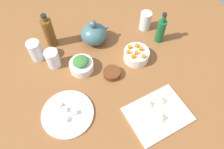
{
  "coord_description": "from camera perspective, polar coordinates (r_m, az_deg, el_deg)",
  "views": [
    {
      "loc": [
        -24.09,
        -56.88,
        100.73
      ],
      "look_at": [
        0.0,
        0.0,
        8.0
      ],
      "focal_mm": 34.68,
      "sensor_mm": 36.0,
      "label": 1
    }
  ],
  "objects": [
    {
      "name": "tabletop",
      "position": [
        1.17,
        0.0,
        -1.77
      ],
      "size": [
        190.0,
        190.0,
        3.0
      ],
      "primitive_type": "cube",
      "color": "brown",
      "rests_on": "ground"
    },
    {
      "name": "cutting_board",
      "position": [
        1.08,
        12.0,
        -10.17
      ],
      "size": [
        30.93,
        24.82,
        1.0
      ],
      "primitive_type": "cube",
      "rotation": [
        0.0,
        0.0,
        0.1
      ],
      "color": "beige",
      "rests_on": "tabletop"
    },
    {
      "name": "plate_tofu",
      "position": [
        1.08,
        -11.6,
        -10.07
      ],
      "size": [
        25.16,
        25.16,
        1.2
      ],
      "primitive_type": "cylinder",
      "color": "white",
      "rests_on": "tabletop"
    },
    {
      "name": "bowl_greens",
      "position": [
        1.19,
        -8.02,
        2.22
      ],
      "size": [
        12.96,
        12.96,
        5.36
      ],
      "primitive_type": "cylinder",
      "color": "white",
      "rests_on": "tabletop"
    },
    {
      "name": "bowl_carrots",
      "position": [
        1.22,
        6.42,
        5.09
      ],
      "size": [
        14.2,
        14.2,
        6.04
      ],
      "primitive_type": "cylinder",
      "color": "white",
      "rests_on": "tabletop"
    },
    {
      "name": "bowl_small_side",
      "position": [
        1.16,
        -0.01,
        0.36
      ],
      "size": [
        9.26,
        9.26,
        3.3
      ],
      "primitive_type": "cylinder",
      "color": "#613015",
      "rests_on": "tabletop"
    },
    {
      "name": "teapot",
      "position": [
        1.28,
        -4.8,
        10.65
      ],
      "size": [
        16.69,
        15.04,
        16.05
      ],
      "color": "#3F6569",
      "rests_on": "tabletop"
    },
    {
      "name": "bottle_0",
      "position": [
        1.29,
        -16.28,
        10.64
      ],
      "size": [
        6.04,
        6.04,
        22.11
      ],
      "color": "brown",
      "rests_on": "tabletop"
    },
    {
      "name": "bottle_1",
      "position": [
        1.3,
        12.73,
        11.3
      ],
      "size": [
        5.03,
        5.03,
        20.2
      ],
      "color": "#176032",
      "rests_on": "tabletop"
    },
    {
      "name": "drinking_glass_0",
      "position": [
        1.21,
        -15.37,
        4.05
      ],
      "size": [
        7.33,
        7.33,
        10.73
      ],
      "primitive_type": "cylinder",
      "color": "white",
      "rests_on": "tabletop"
    },
    {
      "name": "drinking_glass_1",
      "position": [
        1.27,
        -19.52,
        5.94
      ],
      "size": [
        7.29,
        7.29,
        12.16
      ],
      "primitive_type": "cylinder",
      "color": "white",
      "rests_on": "tabletop"
    },
    {
      "name": "drinking_glass_2",
      "position": [
        1.38,
        8.78,
        13.82
      ],
      "size": [
        6.73,
        6.73,
        11.76
      ],
      "primitive_type": "cylinder",
      "color": "white",
      "rests_on": "tabletop"
    },
    {
      "name": "carrot_cube_0",
      "position": [
        1.18,
        6.43,
        5.75
      ],
      "size": [
        2.29,
        2.29,
        1.8
      ],
      "primitive_type": "cube",
      "rotation": [
        0.0,
        0.0,
        2.81
      ],
      "color": "orange",
      "rests_on": "bowl_carrots"
    },
    {
      "name": "carrot_cube_1",
      "position": [
        1.22,
        6.58,
        7.54
      ],
      "size": [
        2.46,
        2.46,
        1.8
      ],
      "primitive_type": "cube",
      "rotation": [
        0.0,
        0.0,
        2.1
      ],
      "color": "orange",
      "rests_on": "bowl_carrots"
    },
    {
      "name": "carrot_cube_2",
      "position": [
        1.18,
        4.33,
        5.96
      ],
      "size": [
        1.96,
        1.96,
        1.8
      ],
      "primitive_type": "cube",
      "rotation": [
        0.0,
        0.0,
        3.05
      ],
      "color": "orange",
      "rests_on": "bowl_carrots"
    },
    {
      "name": "carrot_cube_3",
      "position": [
        1.21,
        4.7,
        7.22
      ],
      "size": [
        1.82,
        1.82,
        1.8
      ],
      "primitive_type": "cube",
      "rotation": [
        0.0,
        0.0,
        1.58
      ],
      "color": "orange",
      "rests_on": "bowl_carrots"
    },
    {
      "name": "carrot_cube_4",
      "position": [
        1.2,
        7.61,
        6.67
      ],
      "size": [
        2.55,
        2.55,
        1.8
      ],
      "primitive_type": "cube",
      "rotation": [
        0.0,
        0.0,
        0.78
      ],
      "color": "orange",
      "rests_on": "bowl_carrots"
    },
    {
      "name": "carrot_cube_5",
      "position": [
        1.17,
        5.57,
        4.78
      ],
      "size": [
        2.28,
        2.28,
        1.8
      ],
      "primitive_type": "cube",
      "rotation": [
        0.0,
        0.0,
        1.9
      ],
      "color": "orange",
      "rests_on": "bowl_carrots"
    },
    {
      "name": "carrot_cube_6",
      "position": [
        1.17,
        8.3,
        4.74
      ],
      "size": [
        2.51,
        2.51,
        1.8
      ],
      "primitive_type": "cube",
      "rotation": [
        0.0,
        0.0,
        2.18
      ],
      "color": "orange",
      "rests_on": "bowl_carrots"
    },
    {
      "name": "chopped_greens_mound",
      "position": [
        1.15,
        -8.27,
        3.47
      ],
      "size": [
        10.42,
        10.12,
        3.23
      ],
      "primitive_type": "ellipsoid",
      "rotation": [
        0.0,
        0.0,
        0.24
      ],
      "color": "#397532",
      "rests_on": "bowl_greens"
    },
    {
      "name": "tofu_cube_0",
      "position": [
        1.07,
        -12.41,
        -9.05
      ],
      "size": [
        2.98,
        2.98,
        2.2
      ],
      "primitive_type": "cube",
      "rotation": [
        0.0,
        0.0,
        1.08
      ],
      "color": "white",
      "rests_on": "plate_tofu"
    },
    {
      "name": "tofu_cube_1",
      "position": [
        1.06,
        -9.76,
        -9.79
      ],
      "size": [
        2.65,
        2.65,
        2.2
      ],
      "primitive_type": "cube",
      "rotation": [
        0.0,
        0.0,
        2.91
      ],
      "color": "white",
      "rests_on": "plate_tofu"
    },
    {
      "name": "tofu_cube_2",
      "position": [
        1.05,
        -12.13,
        -11.5
      ],
      "size": [
        3.02,
        3.02,
        2.2
      ],
      "primitive_type": "cube",
      "rotation": [
        0.0,
        0.0,
        1.02
      ],
      "color": "white",
      "rests_on": "plate_tofu"
    },
    {
      "name": "tofu_cube_3",
      "position": [
        1.09,
        -13.77,
        -7.97
      ],
      "size": [
        3.02,
        3.02,
        2.2
      ],
      "primitive_type": "cube",
      "rotation": [
        0.0,
        0.0,
        2.11
      ],
      "color": "silver",
      "rests_on": "plate_tofu"
    },
    {
      "name": "dumpling_0",
      "position": [
        1.06,
        13.15,
        -10.9
      ],
      "size": [
        5.8,
        5.69,
        3.2
      ],
      "primitive_type": "pyramid",
      "rotation": [
        0.0,
        0.0,
        5.88
      ],
      "color": "beige",
      "rests_on": "cutting_board"
    },
    {
      "name": "dumpling_1",
      "position": [
        1.08,
        10.0,
        -7.54
      ],
      "size": [
        4.35,
        4.54,
        2.54
      ],
      "primitive_type": "pyramid",
      "rotation": [
        0.0,
        0.0,
        1.44
      ],
      "color": "beige",
      "rests_on": "cutting_board"
    },
    {
      "name": "dumpling_2",
      "position": [
        1.1,
        13.12,
        -6.55
      ],
      "size": [
        5.87,
        5.71,
        2.52
      ],
      "primitive_type": "pyramid",
      "rotation": [
        0.0,
        0.0,
        5.97
      ],
      "color": "beige",
      "rests_on": "cutting_board"
    }
  ]
}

